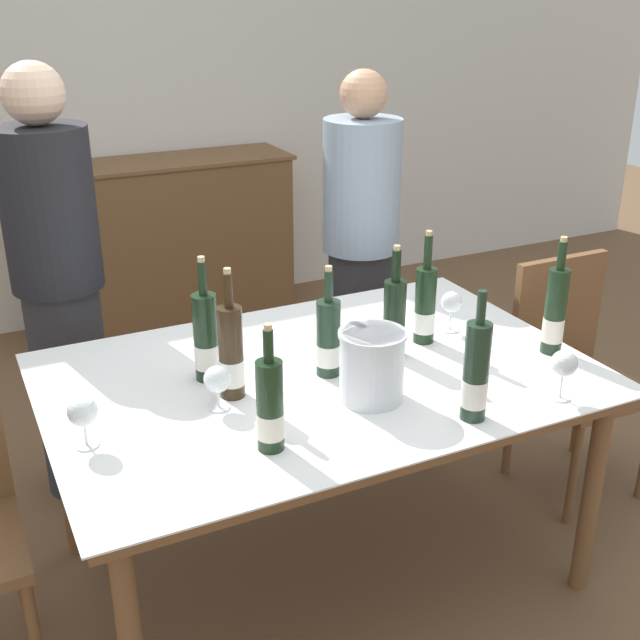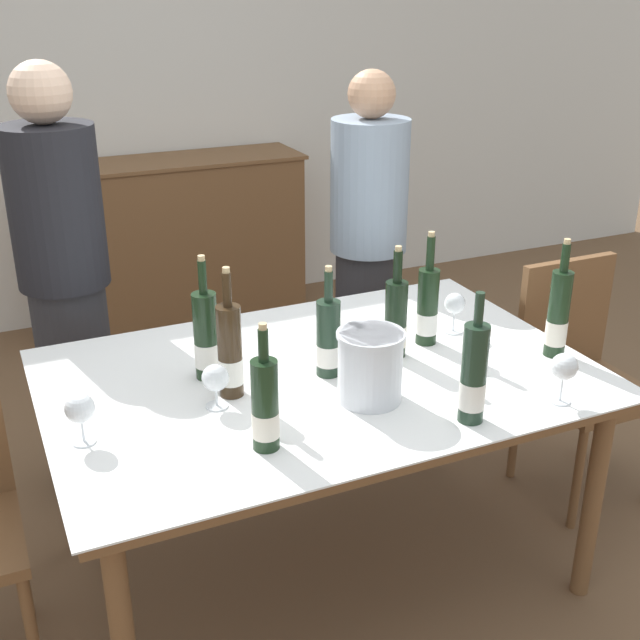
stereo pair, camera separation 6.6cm
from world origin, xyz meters
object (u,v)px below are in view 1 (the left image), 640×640
object	(u,v)px
wine_bottle_3	(425,306)
wine_bottle_4	(476,374)
wine_bottle_6	(328,340)
wine_bottle_7	(555,313)
wine_bottle_5	(270,408)
wine_bottle_1	(394,319)
wine_glass_0	(217,380)
person_guest_left	(360,256)
ice_bucket	(372,364)
wine_bottle_0	(206,339)
wine_glass_3	(83,413)
chair_right_end	(571,360)
wine_glass_1	(451,303)
person_host	(60,293)
sideboard_cabinet	(163,244)
wine_glass_2	(564,365)
dining_table	(320,392)
wine_bottle_2	(231,354)

from	to	relation	value
wine_bottle_3	wine_bottle_4	size ratio (longest dim) A/B	1.02
wine_bottle_6	wine_bottle_7	bearing A→B (deg)	-13.78
wine_bottle_5	wine_bottle_1	bearing A→B (deg)	31.13
wine_glass_0	person_guest_left	xyz separation A→B (m)	(1.00, 0.97, -0.07)
person_guest_left	ice_bucket	bearing A→B (deg)	-117.34
wine_bottle_0	wine_bottle_4	bearing A→B (deg)	-43.52
wine_bottle_0	wine_glass_3	xyz separation A→B (m)	(-0.41, -0.23, -0.03)
wine_bottle_1	chair_right_end	distance (m)	0.94
wine_glass_1	person_host	size ratio (longest dim) A/B	0.09
wine_bottle_0	wine_bottle_3	size ratio (longest dim) A/B	1.01
wine_bottle_1	wine_bottle_3	bearing A→B (deg)	16.85
wine_bottle_7	wine_bottle_3	bearing A→B (deg)	142.36
wine_bottle_3	wine_glass_3	distance (m)	1.17
wine_bottle_1	wine_glass_0	size ratio (longest dim) A/B	2.81
wine_bottle_4	person_host	size ratio (longest dim) A/B	0.23
sideboard_cabinet	person_host	distance (m)	1.72
person_guest_left	wine_glass_3	bearing A→B (deg)	-143.71
wine_glass_3	wine_bottle_5	bearing A→B (deg)	-27.24
wine_bottle_0	wine_bottle_6	xyz separation A→B (m)	(0.35, -0.14, -0.01)
wine_bottle_1	wine_glass_0	world-z (taller)	wine_bottle_1
wine_glass_2	wine_bottle_6	bearing A→B (deg)	140.53
chair_right_end	wine_bottle_0	bearing A→B (deg)	178.70
wine_bottle_4	wine_glass_3	xyz separation A→B (m)	(-1.00, 0.33, -0.04)
wine_bottle_1	wine_glass_0	bearing A→B (deg)	-171.96
wine_glass_3	wine_glass_2	bearing A→B (deg)	-14.93
wine_bottle_1	wine_glass_2	xyz separation A→B (m)	(0.28, -0.48, -0.02)
sideboard_cabinet	wine_bottle_1	bearing A→B (deg)	-86.92
wine_glass_1	dining_table	bearing A→B (deg)	-170.13
dining_table	wine_bottle_4	xyz separation A→B (m)	(0.26, -0.44, 0.20)
wine_bottle_0	wine_bottle_1	distance (m)	0.61
wine_bottle_0	wine_glass_0	distance (m)	0.20
wine_bottle_6	person_guest_left	bearing A→B (deg)	56.04
wine_bottle_4	wine_bottle_2	bearing A→B (deg)	143.11
chair_right_end	wine_bottle_2	bearing A→B (deg)	-175.75
wine_bottle_3	chair_right_end	xyz separation A→B (m)	(0.71, 0.03, -0.36)
wine_bottle_4	wine_bottle_5	bearing A→B (deg)	169.77
wine_bottle_5	wine_glass_1	distance (m)	0.96
wine_bottle_4	chair_right_end	size ratio (longest dim) A/B	0.42
person_host	wine_glass_2	bearing A→B (deg)	-48.32
wine_bottle_5	person_host	xyz separation A→B (m)	(-0.33, 1.22, -0.05)
chair_right_end	wine_bottle_7	bearing A→B (deg)	-143.61
wine_bottle_7	wine_glass_2	size ratio (longest dim) A/B	2.58
wine_bottle_6	wine_glass_2	xyz separation A→B (m)	(0.54, -0.44, -0.01)
wine_bottle_5	wine_bottle_7	world-z (taller)	wine_bottle_7
dining_table	person_guest_left	distance (m)	1.11
wine_bottle_5	wine_bottle_2	bearing A→B (deg)	87.90
wine_bottle_4	wine_glass_3	size ratio (longest dim) A/B	2.67
wine_bottle_0	wine_glass_0	bearing A→B (deg)	-99.89
sideboard_cabinet	wine_glass_1	world-z (taller)	sideboard_cabinet
wine_bottle_2	person_host	xyz separation A→B (m)	(-0.34, 0.90, -0.06)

